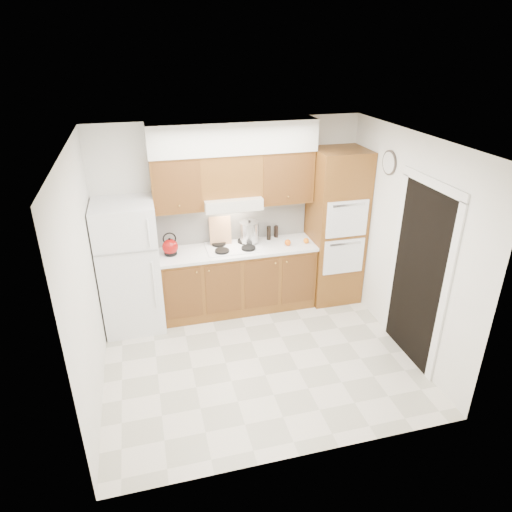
% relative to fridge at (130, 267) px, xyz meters
% --- Properties ---
extents(floor, '(3.60, 3.60, 0.00)m').
position_rel_fridge_xyz_m(floor, '(1.41, -1.14, -0.86)').
color(floor, beige).
rests_on(floor, ground).
extents(ceiling, '(3.60, 3.60, 0.00)m').
position_rel_fridge_xyz_m(ceiling, '(1.41, -1.14, 1.74)').
color(ceiling, white).
rests_on(ceiling, wall_back).
extents(wall_back, '(3.60, 0.02, 2.60)m').
position_rel_fridge_xyz_m(wall_back, '(1.41, 0.36, 0.44)').
color(wall_back, white).
rests_on(wall_back, floor).
extents(wall_left, '(0.02, 3.00, 2.60)m').
position_rel_fridge_xyz_m(wall_left, '(-0.40, -1.14, 0.44)').
color(wall_left, white).
rests_on(wall_left, floor).
extents(wall_right, '(0.02, 3.00, 2.60)m').
position_rel_fridge_xyz_m(wall_right, '(3.21, -1.14, 0.44)').
color(wall_right, white).
rests_on(wall_right, floor).
extents(fridge, '(0.75, 0.72, 1.72)m').
position_rel_fridge_xyz_m(fridge, '(0.00, 0.00, 0.00)').
color(fridge, white).
rests_on(fridge, floor).
extents(base_cabinets, '(2.11, 0.60, 0.90)m').
position_rel_fridge_xyz_m(base_cabinets, '(1.43, 0.06, -0.41)').
color(base_cabinets, brown).
rests_on(base_cabinets, floor).
extents(countertop, '(2.13, 0.62, 0.04)m').
position_rel_fridge_xyz_m(countertop, '(1.43, 0.05, 0.06)').
color(countertop, white).
rests_on(countertop, base_cabinets).
extents(backsplash, '(2.11, 0.03, 0.56)m').
position_rel_fridge_xyz_m(backsplash, '(1.43, 0.34, 0.36)').
color(backsplash, white).
rests_on(backsplash, countertop).
extents(oven_cabinet, '(0.70, 0.65, 2.20)m').
position_rel_fridge_xyz_m(oven_cabinet, '(2.85, 0.03, 0.24)').
color(oven_cabinet, brown).
rests_on(oven_cabinet, floor).
extents(upper_cab_left, '(0.63, 0.33, 0.70)m').
position_rel_fridge_xyz_m(upper_cab_left, '(0.69, 0.19, 0.99)').
color(upper_cab_left, brown).
rests_on(upper_cab_left, wall_back).
extents(upper_cab_right, '(0.73, 0.33, 0.70)m').
position_rel_fridge_xyz_m(upper_cab_right, '(2.12, 0.19, 0.99)').
color(upper_cab_right, brown).
rests_on(upper_cab_right, wall_back).
extents(range_hood, '(0.75, 0.45, 0.15)m').
position_rel_fridge_xyz_m(range_hood, '(1.38, 0.13, 0.71)').
color(range_hood, silver).
rests_on(range_hood, wall_back).
extents(upper_cab_over_hood, '(0.75, 0.33, 0.55)m').
position_rel_fridge_xyz_m(upper_cab_over_hood, '(1.38, 0.19, 1.06)').
color(upper_cab_over_hood, brown).
rests_on(upper_cab_over_hood, range_hood).
extents(soffit, '(2.13, 0.36, 0.40)m').
position_rel_fridge_xyz_m(soffit, '(1.43, 0.18, 1.54)').
color(soffit, silver).
rests_on(soffit, wall_back).
extents(cooktop, '(0.74, 0.50, 0.01)m').
position_rel_fridge_xyz_m(cooktop, '(1.38, 0.07, 0.09)').
color(cooktop, white).
rests_on(cooktop, countertop).
extents(doorway, '(0.02, 0.90, 2.10)m').
position_rel_fridge_xyz_m(doorway, '(3.19, -1.49, 0.19)').
color(doorway, black).
rests_on(doorway, floor).
extents(wall_clock, '(0.02, 0.30, 0.30)m').
position_rel_fridge_xyz_m(wall_clock, '(3.19, -0.59, 1.29)').
color(wall_clock, '#3F3833').
rests_on(wall_clock, wall_right).
extents(kettle, '(0.27, 0.27, 0.21)m').
position_rel_fridge_xyz_m(kettle, '(0.54, 0.06, 0.19)').
color(kettle, maroon).
rests_on(kettle, countertop).
extents(cutting_board, '(0.30, 0.11, 0.39)m').
position_rel_fridge_xyz_m(cutting_board, '(1.23, 0.23, 0.28)').
color(cutting_board, tan).
rests_on(cutting_board, countertop).
extents(stock_pot, '(0.30, 0.30, 0.27)m').
position_rel_fridge_xyz_m(stock_pot, '(1.63, 0.17, 0.25)').
color(stock_pot, '#BBBCC0').
rests_on(stock_pot, cooktop).
extents(condiment_a, '(0.07, 0.07, 0.20)m').
position_rel_fridge_xyz_m(condiment_a, '(1.92, 0.22, 0.18)').
color(condiment_a, black).
rests_on(condiment_a, countertop).
extents(condiment_b, '(0.05, 0.05, 0.17)m').
position_rel_fridge_xyz_m(condiment_b, '(2.05, 0.28, 0.17)').
color(condiment_b, black).
rests_on(condiment_b, countertop).
extents(condiment_c, '(0.06, 0.06, 0.15)m').
position_rel_fridge_xyz_m(condiment_c, '(2.05, 0.30, 0.16)').
color(condiment_c, black).
rests_on(condiment_c, countertop).
extents(orange_near, '(0.08, 0.08, 0.08)m').
position_rel_fridge_xyz_m(orange_near, '(2.39, -0.04, 0.12)').
color(orange_near, '#FFA30D').
rests_on(orange_near, countertop).
extents(orange_far, '(0.11, 0.11, 0.09)m').
position_rel_fridge_xyz_m(orange_far, '(2.12, -0.05, 0.12)').
color(orange_far, orange).
rests_on(orange_far, countertop).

